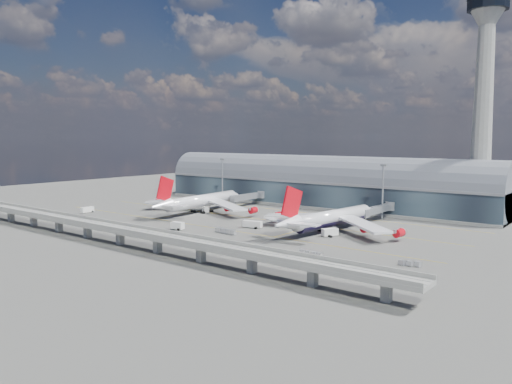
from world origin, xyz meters
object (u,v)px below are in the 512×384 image
Objects in this scene: floodlight_mast_left at (222,179)px; service_truck_0 at (87,210)px; cargo_train_0 at (225,231)px; cargo_train_1 at (311,253)px; service_truck_3 at (330,232)px; service_truck_5 at (207,209)px; service_truck_1 at (178,226)px; service_truck_4 at (290,213)px; cargo_train_2 at (410,264)px; floodlight_mast_right at (383,190)px; control_tower at (483,107)px; airliner_right at (330,219)px; service_truck_2 at (252,224)px; airliner_left at (200,201)px.

service_truck_0 is at bearing -109.71° from floodlight_mast_left.
service_truck_0 is 0.64× the size of cargo_train_0.
service_truck_3 is at bearing 14.41° from cargo_train_1.
service_truck_3 is 82.46m from service_truck_5.
service_truck_1 reaches higher than service_truck_4.
service_truck_0 reaches higher than cargo_train_2.
floodlight_mast_right reaches higher than service_truck_1.
service_truck_0 is 60.62m from service_truck_5.
control_tower is at bearing 93.69° from service_truck_3.
airliner_right is (96.29, -42.10, -8.24)m from floodlight_mast_left.
service_truck_4 is 0.64× the size of cargo_train_1.
service_truck_1 is 67.66m from cargo_train_1.
service_truck_2 is (-33.58, -55.02, -12.07)m from floodlight_mast_right.
service_truck_4 reaches higher than cargo_train_2.
floodlight_mast_right is 51.94m from service_truck_3.
floodlight_mast_left reaches higher than service_truck_0.
service_truck_1 is at bearing -127.63° from service_truck_3.
cargo_train_2 is at bearing -27.86° from floodlight_mast_left.
service_truck_1 reaches higher than service_truck_5.
service_truck_5 is at bearing -179.55° from service_truck_4.
control_tower reaches higher than service_truck_3.
cargo_train_0 is at bearing -79.42° from service_truck_5.
cargo_train_1 is at bearing -7.46° from service_truck_0.
floodlight_mast_right reaches higher than cargo_train_1.
service_truck_5 reaches higher than cargo_train_0.
cargo_train_0 is at bearing -130.39° from airliner_right.
floodlight_mast_left is 78.79m from service_truck_0.
control_tower is 123.35m from cargo_train_1.
cargo_train_0 is (65.59, -71.25, -12.69)m from floodlight_mast_left.
floodlight_mast_left reaches higher than cargo_train_2.
service_truck_0 is 1.11× the size of service_truck_5.
airliner_right is at bearing -95.03° from floodlight_mast_right.
control_tower is 139.91m from service_truck_5.
cargo_train_0 reaches higher than cargo_train_1.
service_truck_1 is 0.92× the size of service_truck_5.
airliner_left reaches higher than airliner_right.
service_truck_4 is at bearing -25.50° from service_truck_1.
floodlight_mast_right is at bearing -17.03° from service_truck_5.
floodlight_mast_left is 43.01m from airliner_left.
service_truck_1 reaches higher than service_truck_2.
service_truck_2 is (-68.58, -83.02, -50.08)m from control_tower.
cargo_train_2 reaches higher than cargo_train_1.
airliner_right reaches higher than cargo_train_0.
service_truck_0 is at bearing 87.24° from cargo_train_0.
service_truck_5 is at bearing -179.73° from airliner_right.
cargo_train_1 is (138.18, -8.69, -0.71)m from service_truck_0.
cargo_train_1 is at bearing -107.07° from cargo_train_0.
service_truck_1 is at bearing 122.80° from service_truck_2.
control_tower is 92.47m from airliner_right.
cargo_train_0 is at bearing 164.54° from service_truck_2.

